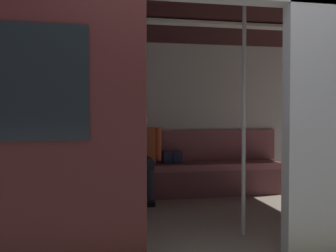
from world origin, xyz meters
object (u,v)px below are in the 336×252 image
object	(u,v)px
person_seated	(141,149)
book	(112,164)
handbag	(172,157)
bench_seat	(162,172)
grab_pole_door	(145,122)
grab_pole_far	(244,121)
train_car	(173,78)

from	to	relation	value
person_seated	book	bearing A→B (deg)	-20.89
handbag	bench_seat	bearing A→B (deg)	27.46
grab_pole_door	grab_pole_far	xyz separation A→B (m)	(-0.94, -0.14, 0.00)
bench_seat	person_seated	bearing A→B (deg)	10.08
bench_seat	book	world-z (taller)	book
grab_pole_door	grab_pole_far	world-z (taller)	same
grab_pole_door	handbag	bearing A→B (deg)	-108.00
person_seated	book	xyz separation A→B (m)	(0.38, -0.14, -0.21)
bench_seat	book	size ratio (longest dim) A/B	15.38
person_seated	grab_pole_far	distance (m)	1.86
handbag	grab_pole_far	world-z (taller)	grab_pole_far
person_seated	grab_pole_far	size ratio (longest dim) A/B	0.55
book	grab_pole_door	distance (m)	2.03
book	grab_pole_door	world-z (taller)	grab_pole_door
train_car	person_seated	world-z (taller)	train_car
train_car	bench_seat	distance (m)	1.59
book	handbag	bearing A→B (deg)	-151.39
train_car	bench_seat	size ratio (longest dim) A/B	1.89
person_seated	handbag	bearing A→B (deg)	-163.61
bench_seat	book	xyz separation A→B (m)	(0.67, -0.09, 0.12)
train_car	book	bearing A→B (deg)	-63.00
grab_pole_door	person_seated	bearing A→B (deg)	-95.63
book	grab_pole_far	world-z (taller)	grab_pole_far
person_seated	book	distance (m)	0.45
handbag	grab_pole_far	size ratio (longest dim) A/B	0.12
handbag	book	xyz separation A→B (m)	(0.83, -0.01, -0.07)
person_seated	grab_pole_door	distance (m)	1.84
bench_seat	grab_pole_door	world-z (taller)	grab_pole_door
bench_seat	handbag	bearing A→B (deg)	-152.54
bench_seat	handbag	size ratio (longest dim) A/B	13.01
train_car	bench_seat	xyz separation A→B (m)	(-0.08, -1.08, -1.17)
bench_seat	handbag	world-z (taller)	handbag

